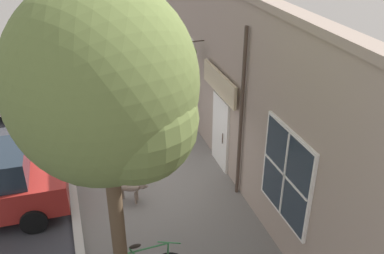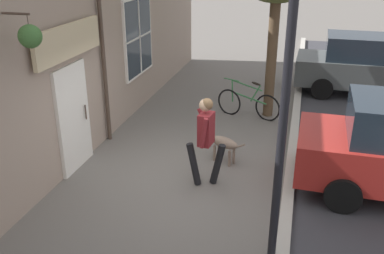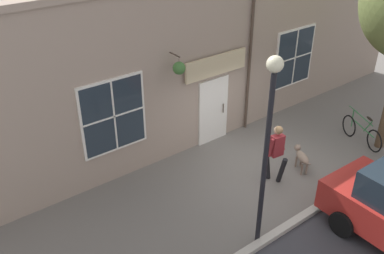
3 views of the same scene
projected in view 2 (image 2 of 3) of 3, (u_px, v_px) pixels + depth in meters
name	position (u px, v px, depth m)	size (l,w,h in m)	color
ground_plane	(184.00, 176.00, 8.31)	(90.00, 90.00, 0.00)	#66605B
storefront_facade	(60.00, 40.00, 7.86)	(0.95, 18.00, 5.06)	gray
pedestrian_walking	(206.00, 134.00, 7.65)	(0.74, 0.59, 1.70)	black
dog_on_leash	(222.00, 142.00, 8.72)	(0.96, 0.54, 0.65)	#7F6B5B
leaning_bicycle	(248.00, 103.00, 11.04)	(1.69, 0.51, 1.01)	black
parked_car_far_end	(369.00, 65.00, 12.59)	(4.34, 2.02, 1.75)	#474C4C
street_lamp	(289.00, 59.00, 4.79)	(0.32, 0.32, 4.45)	black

